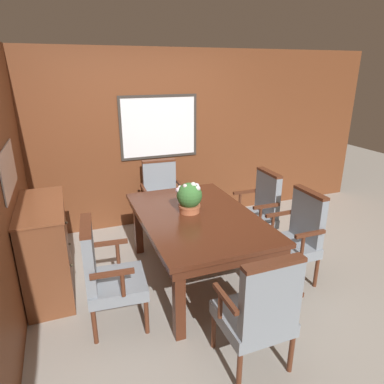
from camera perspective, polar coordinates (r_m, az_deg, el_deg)
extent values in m
plane|color=#A39E93|center=(3.77, 0.72, -15.46)|extent=(14.00, 14.00, 0.00)
cube|color=brown|center=(4.90, -7.11, 8.51)|extent=(7.20, 0.06, 2.45)
cube|color=white|center=(4.87, -5.51, 10.73)|extent=(1.04, 0.01, 0.80)
cube|color=#38332D|center=(4.82, -5.66, 15.64)|extent=(1.11, 0.02, 0.04)
cube|color=#38332D|center=(4.95, -5.34, 5.93)|extent=(1.11, 0.02, 0.03)
cube|color=#38332D|center=(4.75, -11.82, 10.18)|extent=(0.04, 0.02, 0.80)
cube|color=#38332D|center=(5.03, 0.50, 11.11)|extent=(0.03, 0.02, 0.80)
cube|color=silver|center=(3.49, -28.27, 3.29)|extent=(0.01, 0.85, 0.41)
cube|color=#4C2314|center=(2.98, -2.19, -17.93)|extent=(0.09, 0.09, 0.71)
cube|color=#4C2314|center=(3.33, 13.75, -13.94)|extent=(0.09, 0.09, 0.71)
cube|color=#4C2314|center=(4.28, -8.96, -5.63)|extent=(0.09, 0.09, 0.71)
cube|color=#4C2314|center=(4.53, 2.72, -3.88)|extent=(0.09, 0.09, 0.71)
cube|color=#4C2314|center=(3.58, 0.85, -5.13)|extent=(1.09, 1.71, 0.09)
cube|color=#4C2314|center=(3.56, 0.86, -4.14)|extent=(1.15, 1.77, 0.04)
cylinder|color=#562B19|center=(4.59, -6.78, -6.27)|extent=(0.04, 0.04, 0.34)
cylinder|color=#562B19|center=(4.68, -1.47, -5.59)|extent=(0.04, 0.04, 0.34)
cylinder|color=#562B19|center=(4.97, -7.76, -4.16)|extent=(0.04, 0.04, 0.34)
cylinder|color=#562B19|center=(5.06, -2.85, -3.57)|extent=(0.04, 0.04, 0.34)
cube|color=gray|center=(4.73, -4.79, -2.40)|extent=(0.53, 0.52, 0.11)
cube|color=gray|center=(4.81, -5.46, 2.00)|extent=(0.46, 0.10, 0.52)
cube|color=#562B19|center=(4.73, -5.57, 5.20)|extent=(0.46, 0.11, 0.03)
cylinder|color=#562B19|center=(4.59, -7.89, -1.01)|extent=(0.04, 0.04, 0.22)
cube|color=#562B19|center=(4.62, -8.12, 0.59)|extent=(0.05, 0.35, 0.04)
cylinder|color=#562B19|center=(4.69, -1.67, -0.33)|extent=(0.04, 0.04, 0.22)
cube|color=#562B19|center=(4.72, -1.94, 1.22)|extent=(0.05, 0.35, 0.04)
cylinder|color=#562B19|center=(3.16, -7.57, -19.89)|extent=(0.04, 0.04, 0.34)
cylinder|color=#562B19|center=(3.50, -8.71, -15.39)|extent=(0.04, 0.04, 0.34)
cylinder|color=#562B19|center=(3.15, -15.92, -20.73)|extent=(0.04, 0.04, 0.34)
cylinder|color=#562B19|center=(3.50, -16.04, -16.12)|extent=(0.04, 0.04, 0.34)
cube|color=gray|center=(3.18, -12.37, -14.76)|extent=(0.53, 0.54, 0.11)
cube|color=gray|center=(3.02, -16.77, -10.15)|extent=(0.12, 0.46, 0.52)
cube|color=#562B19|center=(2.90, -17.31, -5.38)|extent=(0.13, 0.47, 0.03)
cylinder|color=#562B19|center=(2.88, -11.46, -14.83)|extent=(0.04, 0.04, 0.22)
cube|color=#562B19|center=(2.82, -13.15, -13.13)|extent=(0.35, 0.07, 0.04)
cylinder|color=#562B19|center=(3.32, -12.27, -9.85)|extent=(0.04, 0.04, 0.22)
cube|color=#562B19|center=(3.26, -13.72, -8.29)|extent=(0.35, 0.07, 0.04)
cylinder|color=#562B19|center=(4.55, 5.97, -6.45)|extent=(0.04, 0.04, 0.34)
cylinder|color=#562B19|center=(4.21, 8.55, -8.91)|extent=(0.04, 0.04, 0.34)
cylinder|color=#562B19|center=(4.74, 10.73, -5.59)|extent=(0.04, 0.04, 0.34)
cylinder|color=#562B19|center=(4.41, 13.58, -7.85)|extent=(0.04, 0.04, 0.34)
cube|color=gray|center=(4.37, 9.88, -4.54)|extent=(0.50, 0.51, 0.11)
cube|color=gray|center=(4.36, 12.50, -0.32)|extent=(0.09, 0.46, 0.52)
cube|color=#562B19|center=(4.27, 12.77, 3.17)|extent=(0.10, 0.46, 0.03)
cylinder|color=#562B19|center=(4.50, 8.00, -1.43)|extent=(0.04, 0.04, 0.22)
cube|color=#562B19|center=(4.50, 8.91, 0.01)|extent=(0.35, 0.04, 0.04)
cylinder|color=#562B19|center=(4.09, 11.31, -3.89)|extent=(0.04, 0.04, 0.22)
cube|color=#562B19|center=(4.08, 12.31, -2.32)|extent=(0.35, 0.04, 0.04)
cylinder|color=#562B19|center=(3.19, 11.26, -19.69)|extent=(0.04, 0.04, 0.34)
cylinder|color=#562B19|center=(3.02, 3.62, -21.96)|extent=(0.04, 0.04, 0.34)
cylinder|color=#562B19|center=(2.93, 16.18, -24.40)|extent=(0.04, 0.04, 0.34)
cylinder|color=#562B19|center=(2.74, 7.89, -27.44)|extent=(0.04, 0.04, 0.34)
cube|color=gray|center=(2.81, 10.03, -19.95)|extent=(0.50, 0.50, 0.11)
cube|color=gray|center=(2.48, 13.03, -17.00)|extent=(0.46, 0.08, 0.52)
cube|color=#562B19|center=(2.33, 13.57, -11.51)|extent=(0.46, 0.09, 0.03)
cylinder|color=#562B19|center=(2.86, 14.46, -15.42)|extent=(0.04, 0.04, 0.22)
cube|color=#562B19|center=(2.75, 15.57, -14.30)|extent=(0.04, 0.35, 0.04)
cylinder|color=#562B19|center=(2.63, 4.72, -18.25)|extent=(0.04, 0.04, 0.22)
cube|color=#562B19|center=(2.51, 5.57, -17.21)|extent=(0.04, 0.35, 0.04)
cylinder|color=#562B19|center=(3.96, 10.98, -10.99)|extent=(0.04, 0.04, 0.34)
cylinder|color=#562B19|center=(3.66, 14.64, -14.16)|extent=(0.04, 0.04, 0.34)
cylinder|color=#562B19|center=(4.19, 16.12, -9.68)|extent=(0.04, 0.04, 0.34)
cylinder|color=#562B19|center=(3.90, 19.99, -12.49)|extent=(0.04, 0.04, 0.34)
cube|color=gray|center=(3.81, 15.74, -8.90)|extent=(0.49, 0.50, 0.11)
cube|color=gray|center=(3.79, 18.72, -4.02)|extent=(0.08, 0.46, 0.52)
cube|color=#562B19|center=(3.70, 19.19, -0.08)|extent=(0.09, 0.46, 0.03)
cylinder|color=#562B19|center=(3.90, 13.31, -5.23)|extent=(0.04, 0.04, 0.22)
cube|color=#562B19|center=(3.90, 14.35, -3.57)|extent=(0.35, 0.04, 0.04)
cylinder|color=#562B19|center=(3.54, 17.96, -8.46)|extent=(0.04, 0.04, 0.22)
cube|color=#562B19|center=(3.53, 19.10, -6.62)|extent=(0.35, 0.04, 0.04)
cylinder|color=#B2603D|center=(3.60, -0.43, -2.75)|extent=(0.21, 0.21, 0.08)
cylinder|color=#B2603D|center=(3.59, -0.43, -2.30)|extent=(0.23, 0.23, 0.02)
sphere|color=#387033|center=(3.55, -0.44, -0.56)|extent=(0.27, 0.27, 0.27)
sphere|color=silver|center=(3.56, -2.01, 0.70)|extent=(0.05, 0.05, 0.05)
sphere|color=silver|center=(3.57, 0.77, 1.03)|extent=(0.06, 0.06, 0.06)
sphere|color=silver|center=(3.60, 0.28, 1.15)|extent=(0.04, 0.04, 0.04)
sphere|color=silver|center=(3.60, -1.93, 0.47)|extent=(0.04, 0.04, 0.04)
sphere|color=silver|center=(3.49, 0.21, 1.21)|extent=(0.06, 0.06, 0.06)
sphere|color=silver|center=(3.52, -2.29, 0.20)|extent=(0.04, 0.04, 0.04)
sphere|color=silver|center=(3.47, -1.18, 0.97)|extent=(0.05, 0.05, 0.05)
sphere|color=silver|center=(3.64, 0.21, 0.58)|extent=(0.04, 0.04, 0.04)
sphere|color=silver|center=(3.49, 0.96, 0.62)|extent=(0.06, 0.06, 0.06)
sphere|color=silver|center=(3.54, -2.30, 0.28)|extent=(0.06, 0.06, 0.06)
cube|color=brown|center=(3.77, -23.05, -8.83)|extent=(0.41, 1.01, 0.94)
cube|color=brown|center=(3.58, -24.07, -2.08)|extent=(0.43, 1.03, 0.02)
sphere|color=#4C422D|center=(3.65, -20.23, -4.82)|extent=(0.03, 0.03, 0.03)
sphere|color=#4C422D|center=(3.61, -19.45, -11.42)|extent=(0.03, 0.03, 0.03)
sphere|color=#4C422D|center=(4.01, -19.72, -8.16)|extent=(0.03, 0.03, 0.03)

